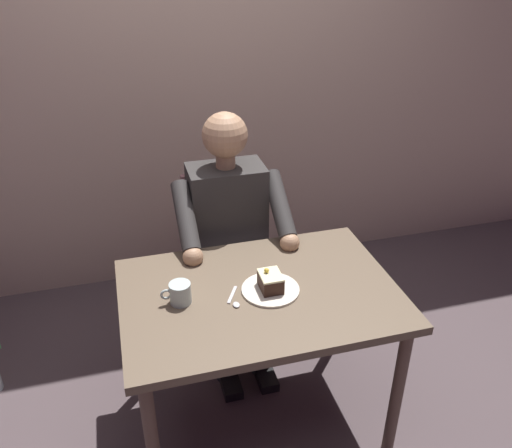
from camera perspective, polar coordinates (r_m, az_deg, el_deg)
name	(u,v)px	position (r m, az deg, el deg)	size (l,w,h in m)	color
ground_plane	(259,415)	(2.60, 0.34, -19.98)	(14.00, 14.00, 0.00)	#4D4043
cafe_rear_panel	(192,29)	(3.05, -6.94, 20.24)	(6.40, 0.12, 3.00)	#C0A58F
dining_table	(260,307)	(2.16, 0.39, -9.03)	(1.10, 0.76, 0.71)	brown
chair	(225,251)	(2.78, -3.42, -2.90)	(0.42, 0.42, 0.90)	brown
seated_person	(231,239)	(2.55, -2.71, -1.66)	(0.53, 0.58, 1.27)	#322F2E
dessert_plate	(270,290)	(2.11, 1.57, -7.12)	(0.23, 0.23, 0.01)	silver
cake_slice	(271,281)	(2.09, 1.58, -6.23)	(0.08, 0.11, 0.09)	#301B13
coffee_cup	(180,293)	(2.05, -8.25, -7.38)	(0.12, 0.08, 0.09)	#B3C7C3
dessert_spoon	(234,300)	(2.06, -2.37, -8.22)	(0.06, 0.14, 0.01)	silver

